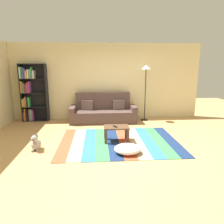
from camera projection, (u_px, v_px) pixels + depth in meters
ground_plane at (111, 142)px, 5.20m from camera, size 14.00×14.00×0.00m
back_wall at (106, 82)px, 7.39m from camera, size 6.80×0.10×2.70m
rug at (119, 141)px, 5.22m from camera, size 2.99×2.22×0.01m
couch at (103, 112)px, 7.09m from camera, size 2.26×0.80×1.00m
bookshelf at (31, 93)px, 7.04m from camera, size 0.90×0.28×1.99m
coffee_table at (116, 130)px, 5.19m from camera, size 0.63×0.42×0.39m
pouf at (128, 149)px, 4.49m from camera, size 0.59×0.51×0.20m
dog at (36, 143)px, 4.67m from camera, size 0.22×0.35×0.40m
standing_lamp at (146, 75)px, 6.98m from camera, size 0.32×0.32×1.94m
tv_remote at (115, 127)px, 5.12m from camera, size 0.11×0.15×0.02m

